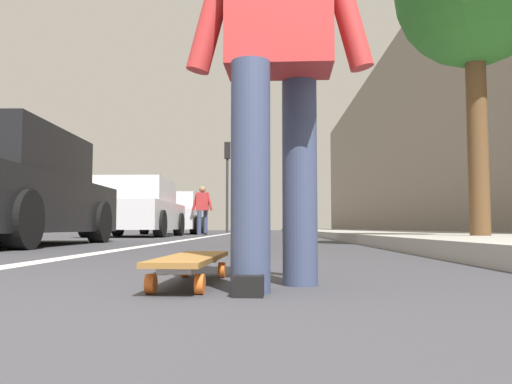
{
  "coord_description": "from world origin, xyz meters",
  "views": [
    {
      "loc": [
        -1.12,
        -0.32,
        0.23
      ],
      "look_at": [
        13.55,
        0.0,
        1.25
      ],
      "focal_mm": 36.07,
      "sensor_mm": 36.0,
      "label": 1
    }
  ],
  "objects_px": {
    "traffic_light": "(227,170)",
    "pedestrian_distant": "(202,207)",
    "skater_person": "(278,42)",
    "parked_car_near": "(4,191)",
    "parked_car_mid": "(137,209)",
    "skateboard": "(192,261)",
    "parked_car_far": "(174,215)"
  },
  "relations": [
    {
      "from": "traffic_light",
      "to": "pedestrian_distant",
      "type": "bearing_deg",
      "value": 178.57
    },
    {
      "from": "skater_person",
      "to": "traffic_light",
      "type": "bearing_deg",
      "value": 4.95
    },
    {
      "from": "parked_car_near",
      "to": "parked_car_mid",
      "type": "xyz_separation_m",
      "value": [
        6.79,
        0.02,
        0.01
      ]
    },
    {
      "from": "skateboard",
      "to": "pedestrian_distant",
      "type": "relative_size",
      "value": 0.53
    },
    {
      "from": "traffic_light",
      "to": "skater_person",
      "type": "bearing_deg",
      "value": -175.05
    },
    {
      "from": "parked_car_mid",
      "to": "parked_car_far",
      "type": "height_order",
      "value": "parked_car_far"
    },
    {
      "from": "skater_person",
      "to": "pedestrian_distant",
      "type": "height_order",
      "value": "skater_person"
    },
    {
      "from": "parked_car_near",
      "to": "parked_car_far",
      "type": "distance_m",
      "value": 12.34
    },
    {
      "from": "skateboard",
      "to": "parked_car_mid",
      "type": "relative_size",
      "value": 0.21
    },
    {
      "from": "traffic_light",
      "to": "pedestrian_distant",
      "type": "height_order",
      "value": "traffic_light"
    },
    {
      "from": "skateboard",
      "to": "pedestrian_distant",
      "type": "height_order",
      "value": "pedestrian_distant"
    },
    {
      "from": "skateboard",
      "to": "parked_car_far",
      "type": "xyz_separation_m",
      "value": [
        16.74,
        3.11,
        0.62
      ]
    },
    {
      "from": "skateboard",
      "to": "parked_car_mid",
      "type": "distance_m",
      "value": 11.63
    },
    {
      "from": "traffic_light",
      "to": "pedestrian_distant",
      "type": "relative_size",
      "value": 2.74
    },
    {
      "from": "pedestrian_distant",
      "to": "parked_car_far",
      "type": "bearing_deg",
      "value": 31.28
    },
    {
      "from": "parked_car_mid",
      "to": "parked_car_far",
      "type": "xyz_separation_m",
      "value": [
        5.55,
        0.02,
        0.0
      ]
    },
    {
      "from": "skater_person",
      "to": "parked_car_near",
      "type": "distance_m",
      "value": 5.69
    },
    {
      "from": "skater_person",
      "to": "pedestrian_distant",
      "type": "xyz_separation_m",
      "value": [
        14.75,
        2.15,
        -0.03
      ]
    },
    {
      "from": "pedestrian_distant",
      "to": "parked_car_near",
      "type": "bearing_deg",
      "value": 172.96
    },
    {
      "from": "parked_car_mid",
      "to": "traffic_light",
      "type": "distance_m",
      "value": 11.57
    },
    {
      "from": "parked_car_mid",
      "to": "traffic_light",
      "type": "relative_size",
      "value": 0.92
    },
    {
      "from": "skater_person",
      "to": "skateboard",
      "type": "bearing_deg",
      "value": 66.69
    },
    {
      "from": "parked_car_near",
      "to": "parked_car_mid",
      "type": "bearing_deg",
      "value": 0.17
    },
    {
      "from": "skateboard",
      "to": "parked_car_far",
      "type": "relative_size",
      "value": 0.21
    },
    {
      "from": "parked_car_mid",
      "to": "parked_car_far",
      "type": "distance_m",
      "value": 5.55
    },
    {
      "from": "parked_car_near",
      "to": "traffic_light",
      "type": "bearing_deg",
      "value": -4.61
    },
    {
      "from": "skater_person",
      "to": "parked_car_near",
      "type": "relative_size",
      "value": 0.39
    },
    {
      "from": "parked_car_near",
      "to": "parked_car_mid",
      "type": "relative_size",
      "value": 1.04
    },
    {
      "from": "parked_car_mid",
      "to": "skateboard",
      "type": "bearing_deg",
      "value": -164.6
    },
    {
      "from": "traffic_light",
      "to": "pedestrian_distant",
      "type": "xyz_separation_m",
      "value": [
        -7.84,
        0.2,
        -2.09
      ]
    },
    {
      "from": "skater_person",
      "to": "parked_car_mid",
      "type": "xyz_separation_m",
      "value": [
        11.34,
        3.43,
        -0.22
      ]
    },
    {
      "from": "skater_person",
      "to": "traffic_light",
      "type": "xyz_separation_m",
      "value": [
        22.59,
        1.95,
        2.06
      ]
    }
  ]
}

